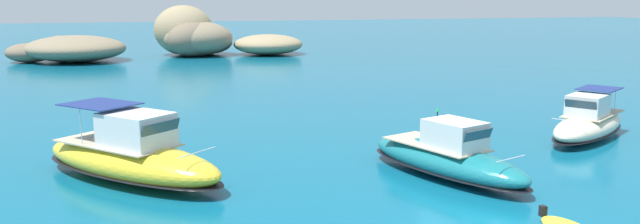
% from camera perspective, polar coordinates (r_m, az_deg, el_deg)
% --- Properties ---
extents(islet_large, '(21.43, 13.92, 6.67)m').
position_cam_1_polar(islet_large, '(82.36, -10.76, 7.00)').
color(islet_large, '#9E8966').
rests_on(islet_large, ground).
extents(islet_small, '(16.80, 16.68, 3.17)m').
position_cam_1_polar(islet_small, '(78.55, -22.83, 5.58)').
color(islet_small, '#84755B').
rests_on(islet_small, ground).
extents(motorboat_teal, '(4.85, 8.67, 2.45)m').
position_cam_1_polar(motorboat_teal, '(25.53, 12.03, -4.28)').
color(motorboat_teal, '#19727A').
rests_on(motorboat_teal, ground).
extents(motorboat_yellow, '(8.44, 9.37, 3.05)m').
position_cam_1_polar(motorboat_yellow, '(25.62, -17.61, -4.16)').
color(motorboat_yellow, yellow).
rests_on(motorboat_yellow, ground).
extents(motorboat_cream, '(8.30, 6.24, 2.56)m').
position_cam_1_polar(motorboat_cream, '(34.93, 24.26, -1.00)').
color(motorboat_cream, beige).
rests_on(motorboat_cream, ground).
extents(channel_buoy, '(0.56, 0.56, 1.48)m').
position_cam_1_polar(channel_buoy, '(33.61, 11.10, -1.51)').
color(channel_buoy, green).
rests_on(channel_buoy, ground).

